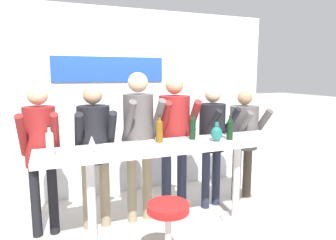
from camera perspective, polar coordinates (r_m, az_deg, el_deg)
name	(u,v)px	position (r m, az deg, el deg)	size (l,w,h in m)	color
ground_plane	(171,232)	(3.70, 0.52, -20.51)	(40.00, 40.00, 0.00)	#B2ADA3
back_wall	(135,102)	(4.63, -6.35, 3.43)	(4.43, 0.12, 2.75)	silver
tasting_table	(171,157)	(3.35, 0.54, -7.00)	(2.83, 0.56, 1.05)	white
bar_stool	(168,227)	(2.87, 0.03, -19.75)	(0.40, 0.40, 0.66)	silver
person_far_left	(41,143)	(3.53, -23.10, -4.13)	(0.41, 0.52, 1.70)	black
person_left	(94,141)	(3.53, -13.84, -3.97)	(0.45, 0.55, 1.69)	gray
person_center_left	(139,130)	(3.60, -5.57, -1.94)	(0.45, 0.57, 1.83)	gray
person_center	(175,129)	(3.85, 1.26, -1.79)	(0.50, 0.59, 1.79)	#23283D
person_center_right	(212,133)	(4.04, 8.47, -2.51)	(0.48, 0.58, 1.65)	#23283D
person_right	(244,134)	(4.39, 14.26, -2.53)	(0.53, 0.60, 1.58)	#473D33
wine_bottle_0	(50,143)	(2.95, -21.59, -4.07)	(0.07, 0.07, 0.30)	#B7BCC1
wine_bottle_1	(230,126)	(3.76, 11.80, -1.18)	(0.07, 0.07, 0.27)	black
wine_bottle_2	(230,129)	(3.55, 11.71, -1.62)	(0.07, 0.07, 0.28)	black
wine_bottle_3	(159,130)	(3.34, -1.65, -1.88)	(0.08, 0.08, 0.31)	brown
wine_bottle_4	(193,127)	(3.50, 4.70, -1.30)	(0.07, 0.07, 0.33)	black
wine_glass_0	(92,141)	(2.96, -14.32, -3.90)	(0.07, 0.07, 0.18)	silver
decorative_vase	(217,133)	(3.45, 9.24, -2.55)	(0.13, 0.13, 0.22)	#1E665B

